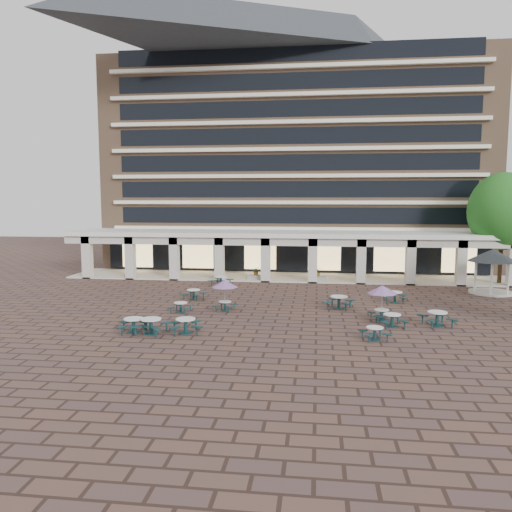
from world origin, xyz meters
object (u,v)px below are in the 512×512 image
at_px(gazebo, 493,260).
at_px(planter_left, 256,275).
at_px(picnic_table_2, 375,332).
at_px(planter_right, 318,276).
at_px(picnic_table_0, 133,324).
at_px(picnic_table_1, 186,324).

relative_size(gazebo, planter_left, 2.50).
distance_m(picnic_table_2, planter_right, 18.56).
bearing_deg(picnic_table_2, planter_right, 84.88).
distance_m(picnic_table_0, planter_right, 21.15).
bearing_deg(planter_right, gazebo, -15.71).
xyz_separation_m(picnic_table_1, gazebo, (20.97, 14.43, 2.13)).
bearing_deg(gazebo, picnic_table_1, -145.46).
bearing_deg(picnic_table_0, planter_right, 44.06).
bearing_deg(picnic_table_0, gazebo, 14.62).
height_order(picnic_table_0, picnic_table_2, picnic_table_0).
bearing_deg(planter_right, picnic_table_1, -111.86).
height_order(picnic_table_2, planter_right, planter_right).
xyz_separation_m(picnic_table_2, planter_right, (-3.02, 18.31, 0.14)).
xyz_separation_m(picnic_table_2, gazebo, (10.62, 14.47, 2.22)).
height_order(picnic_table_1, gazebo, gazebo).
height_order(gazebo, planter_left, gazebo).
relative_size(picnic_table_0, gazebo, 0.57).
bearing_deg(planter_right, planter_left, -180.00).
bearing_deg(picnic_table_2, picnic_table_0, 166.25).
height_order(picnic_table_1, picnic_table_2, picnic_table_1).
height_order(picnic_table_1, planter_left, planter_left).
relative_size(planter_left, planter_right, 1.00).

